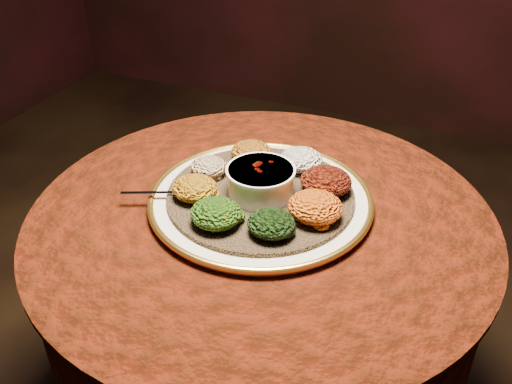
% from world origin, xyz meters
% --- Properties ---
extents(table, '(0.96, 0.96, 0.73)m').
position_xyz_m(table, '(0.00, 0.00, 0.55)').
color(table, black).
rests_on(table, ground).
extents(platter, '(0.53, 0.53, 0.02)m').
position_xyz_m(platter, '(-0.01, 0.03, 0.75)').
color(platter, beige).
rests_on(platter, table).
extents(injera, '(0.52, 0.52, 0.01)m').
position_xyz_m(injera, '(-0.01, 0.03, 0.76)').
color(injera, brown).
rests_on(injera, platter).
extents(stew_bowl, '(0.14, 0.14, 0.06)m').
position_xyz_m(stew_bowl, '(-0.01, 0.03, 0.80)').
color(stew_bowl, white).
rests_on(stew_bowl, injera).
extents(spoon, '(0.14, 0.07, 0.01)m').
position_xyz_m(spoon, '(-0.17, -0.04, 0.77)').
color(spoon, silver).
rests_on(spoon, injera).
extents(portion_ayib, '(0.09, 0.09, 0.05)m').
position_xyz_m(portion_ayib, '(0.03, 0.16, 0.78)').
color(portion_ayib, white).
rests_on(portion_ayib, injera).
extents(portion_kitfo, '(0.11, 0.10, 0.05)m').
position_xyz_m(portion_kitfo, '(0.11, 0.09, 0.79)').
color(portion_kitfo, black).
rests_on(portion_kitfo, injera).
extents(portion_tikil, '(0.11, 0.10, 0.05)m').
position_xyz_m(portion_tikil, '(0.12, -0.01, 0.79)').
color(portion_tikil, '#A66F0D').
rests_on(portion_tikil, injera).
extents(portion_gomen, '(0.09, 0.09, 0.04)m').
position_xyz_m(portion_gomen, '(0.06, -0.09, 0.78)').
color(portion_gomen, black).
rests_on(portion_gomen, injera).
extents(portion_mixveg, '(0.10, 0.10, 0.05)m').
position_xyz_m(portion_mixveg, '(-0.05, -0.10, 0.79)').
color(portion_mixveg, '#903D09').
rests_on(portion_mixveg, injera).
extents(portion_kik, '(0.09, 0.09, 0.04)m').
position_xyz_m(portion_kik, '(-0.13, -0.04, 0.78)').
color(portion_kik, '#A86E0E').
rests_on(portion_kik, injera).
extents(portion_timatim, '(0.08, 0.08, 0.04)m').
position_xyz_m(portion_timatim, '(-0.14, 0.05, 0.78)').
color(portion_timatim, maroon).
rests_on(portion_timatim, injera).
extents(portion_shiro, '(0.09, 0.09, 0.04)m').
position_xyz_m(portion_shiro, '(-0.08, 0.14, 0.78)').
color(portion_shiro, '#964E12').
rests_on(portion_shiro, injera).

